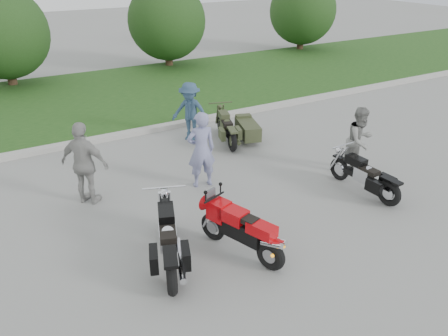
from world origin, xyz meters
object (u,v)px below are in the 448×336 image
cruiser_right (366,178)px  person_grey (360,141)px  cruiser_sidecar (239,129)px  person_denim (190,112)px  person_back (85,164)px  cruiser_left (169,242)px  person_stripe (201,150)px  sportbike_red (242,230)px

cruiser_right → person_grey: bearing=52.1°
cruiser_sidecar → person_denim: size_ratio=1.19×
person_grey → person_denim: 4.86m
cruiser_right → person_back: 6.33m
person_grey → person_back: size_ratio=0.90×
cruiser_left → person_grey: bearing=30.7°
cruiser_left → person_stripe: 3.04m
sportbike_red → cruiser_left: sportbike_red is taller
cruiser_right → cruiser_sidecar: (-0.92, 4.12, -0.02)m
person_denim → cruiser_sidecar: bearing=12.9°
cruiser_left → person_stripe: (1.85, 2.36, 0.47)m
person_stripe → person_back: size_ratio=0.98×
sportbike_red → person_grey: bearing=-1.1°
cruiser_left → person_denim: 5.85m
cruiser_sidecar → sportbike_red: bearing=-104.5°
cruiser_sidecar → person_stripe: person_stripe is taller
person_back → cruiser_sidecar: bearing=-118.9°
person_stripe → person_grey: (3.75, -1.29, -0.07)m
person_grey → person_back: bearing=157.6°
cruiser_left → person_back: size_ratio=1.19×
cruiser_left → person_stripe: size_ratio=1.22×
sportbike_red → cruiser_left: (-1.27, 0.41, -0.08)m
sportbike_red → cruiser_right: bearing=-11.5°
sportbike_red → person_denim: size_ratio=1.08×
cruiser_right → person_denim: size_ratio=1.18×
person_denim → person_grey: bearing=-7.7°
sportbike_red → person_back: person_back is taller
cruiser_sidecar → person_grey: 3.58m
cruiser_left → person_grey: 5.72m
person_back → sportbike_red: bearing=165.9°
cruiser_sidecar → cruiser_right: bearing=-61.0°
cruiser_right → person_back: size_ratio=1.08×
person_back → person_stripe: bearing=-146.8°
person_grey → sportbike_red: bearing=-167.5°
person_stripe → person_denim: size_ratio=1.07×
cruiser_right → person_stripe: 3.87m
person_grey → cruiser_sidecar: bearing=109.8°
cruiser_right → cruiser_sidecar: bearing=99.0°
person_denim → cruiser_left: bearing=-71.3°
person_stripe → person_denim: (1.02, 2.73, -0.06)m
sportbike_red → person_denim: 5.73m
person_stripe → cruiser_right: bearing=154.0°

